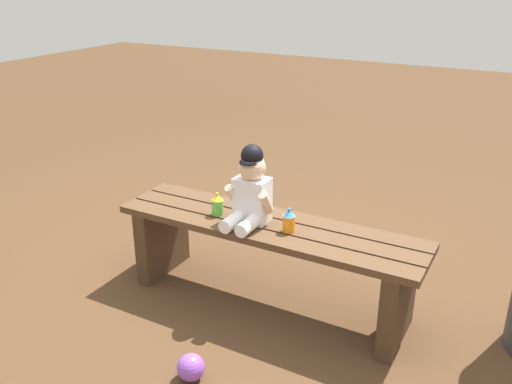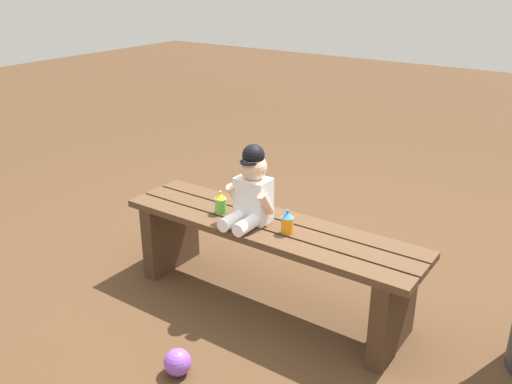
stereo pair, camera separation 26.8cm
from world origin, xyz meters
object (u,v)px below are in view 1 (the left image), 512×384
object	(u,v)px
park_bench	(268,249)
sippy_cup_left	(217,204)
sippy_cup_right	(289,221)
child_figure	(250,189)
toy_ball	(191,367)

from	to	relation	value
park_bench	sippy_cup_left	world-z (taller)	sippy_cup_left
sippy_cup_right	child_figure	bearing A→B (deg)	178.00
park_bench	toy_ball	bearing A→B (deg)	-91.30
sippy_cup_left	toy_ball	size ratio (longest dim) A/B	1.02
park_bench	toy_ball	xyz separation A→B (m)	(-0.02, -0.69, -0.25)
child_figure	sippy_cup_left	bearing A→B (deg)	-177.74
park_bench	sippy_cup_left	size ratio (longest dim) A/B	12.99
sippy_cup_right	sippy_cup_left	bearing A→B (deg)	180.00
child_figure	sippy_cup_left	size ratio (longest dim) A/B	3.26
child_figure	sippy_cup_left	xyz separation A→B (m)	(-0.19, -0.01, -0.12)
park_bench	toy_ball	world-z (taller)	park_bench
park_bench	sippy_cup_left	distance (m)	0.35
sippy_cup_left	sippy_cup_right	distance (m)	0.41
sippy_cup_right	park_bench	bearing A→B (deg)	164.78
child_figure	toy_ball	size ratio (longest dim) A/B	3.32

